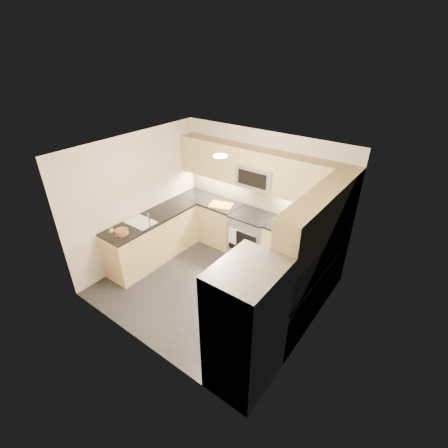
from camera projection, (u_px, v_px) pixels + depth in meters
floor at (213, 286)px, 5.90m from camera, size 3.60×3.20×0.00m
ceiling at (209, 152)px, 4.66m from camera, size 3.60×3.20×0.02m
wall_back at (262, 194)px, 6.39m from camera, size 3.60×0.02×2.50m
wall_front at (133, 278)px, 4.17m from camera, size 3.60×0.02×2.50m
wall_left at (138, 199)px, 6.21m from camera, size 0.02×3.20×2.50m
wall_right at (316, 268)px, 4.34m from camera, size 0.02×3.20×2.50m
base_cab_back_left at (210, 220)px, 7.15m from camera, size 1.42×0.60×0.90m
base_cab_back_right at (302, 254)px, 6.01m from camera, size 1.42×0.60×0.90m
base_cab_right at (294, 297)px, 5.00m from camera, size 0.60×1.70×0.90m
base_cab_peninsula at (153, 239)px, 6.46m from camera, size 0.60×2.00×0.90m
countertop_back_left at (210, 200)px, 6.91m from camera, size 1.42×0.63×0.04m
countertop_back_right at (305, 232)px, 5.78m from camera, size 1.42×0.63×0.04m
countertop_right at (297, 273)px, 4.77m from camera, size 0.63×1.70×0.04m
countertop_peninsula at (151, 218)px, 6.22m from camera, size 0.63×2.00×0.04m
upper_cab_back at (259, 169)px, 5.98m from camera, size 3.60×0.35×0.75m
upper_cab_right at (318, 219)px, 4.34m from camera, size 0.35×1.95×0.75m
backsplash_back at (262, 197)px, 6.41m from camera, size 3.60×0.01×0.51m
backsplash_right at (327, 256)px, 4.69m from camera, size 0.01×2.30×0.51m
gas_range at (251, 235)px, 6.56m from camera, size 0.76×0.65×0.91m
range_cooktop at (252, 216)px, 6.33m from camera, size 0.76×0.65×0.03m
oven_door_glass at (242, 243)px, 6.33m from camera, size 0.62×0.02×0.45m
oven_handle at (242, 231)px, 6.19m from camera, size 0.60×0.02×0.02m
microwave at (258, 176)px, 6.03m from camera, size 0.76×0.40×0.40m
microwave_door at (252, 179)px, 5.88m from camera, size 0.60×0.01×0.28m
refrigerator at (246, 328)px, 3.90m from camera, size 0.70×0.90×1.80m
fridge_handle_left at (212, 320)px, 3.94m from camera, size 0.02×0.02×1.20m
fridge_handle_right at (230, 303)px, 4.19m from camera, size 0.02×0.02×1.20m
sink_basin at (141, 225)px, 6.07m from camera, size 0.52×0.38×0.16m
faucet at (149, 220)px, 5.83m from camera, size 0.03×0.03×0.28m
utensil_bowl at (314, 231)px, 5.60m from camera, size 0.33×0.33×0.17m
cutting_board at (221, 205)px, 6.66m from camera, size 0.53×0.44×0.01m
fruit_basket at (122, 232)px, 5.67m from camera, size 0.24×0.24×0.08m
fruit_apple at (112, 230)px, 5.59m from camera, size 0.07×0.07×0.07m
fruit_pear at (111, 231)px, 5.55m from camera, size 0.07×0.07×0.07m
dish_towel_check at (232, 236)px, 6.37m from camera, size 0.18×0.02×0.34m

